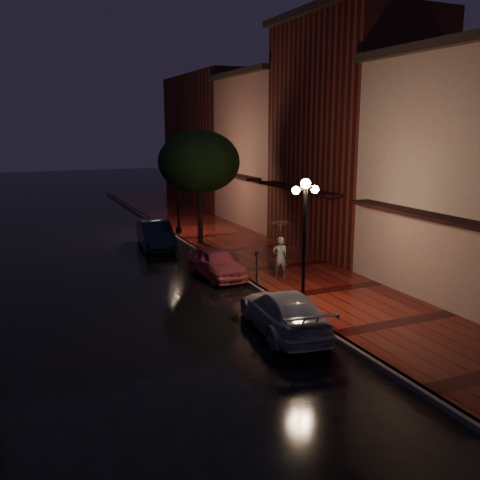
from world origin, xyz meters
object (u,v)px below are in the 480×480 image
silver_car (284,312)px  woman_with_umbrella (280,240)px  street_tree (199,164)px  navy_car (156,234)px  streetlamp_far (178,190)px  streetlamp_near (304,235)px  pink_car (217,263)px  parking_meter (257,263)px

silver_car → woman_with_umbrella: 5.46m
street_tree → navy_car: 4.24m
streetlamp_far → street_tree: size_ratio=0.74×
streetlamp_near → navy_car: 11.67m
street_tree → pink_car: size_ratio=1.60×
streetlamp_near → navy_car: size_ratio=1.00×
streetlamp_near → woman_with_umbrella: (0.93, 3.41, -0.89)m
pink_car → navy_car: size_ratio=0.85×
silver_car → parking_meter: (1.26, 4.58, 0.28)m
streetlamp_far → street_tree: (0.26, -3.01, 1.64)m
streetlamp_far → pink_car: size_ratio=1.19×
pink_car → navy_car: (-0.90, 6.30, 0.09)m
streetlamp_far → navy_car: 3.86m
streetlamp_near → parking_meter: bearing=93.6°
pink_car → silver_car: (-0.31, -6.42, 0.02)m
pink_car → streetlamp_far: bearing=79.8°
woman_with_umbrella → parking_meter: 1.40m
street_tree → parking_meter: 8.50m
pink_car → woman_with_umbrella: bearing=-40.8°
navy_car → parking_meter: bearing=-70.9°
navy_car → street_tree: bearing=-1.9°
navy_car → streetlamp_far: bearing=58.9°
street_tree → woman_with_umbrella: street_tree is taller
silver_car → streetlamp_far: bearing=-87.7°
street_tree → streetlamp_near: bearing=-91.3°
woman_with_umbrella → parking_meter: (-1.13, -0.22, -0.79)m
streetlamp_far → navy_car: bearing=-127.5°
streetlamp_near → street_tree: 11.12m
streetlamp_far → woman_with_umbrella: (0.93, -10.59, -0.89)m
streetlamp_far → silver_car: bearing=-95.4°
parking_meter → street_tree: bearing=66.7°
navy_car → woman_with_umbrella: bearing=-63.0°
streetlamp_near → streetlamp_far: (0.00, 14.00, 0.00)m
streetlamp_far → woman_with_umbrella: size_ratio=1.83×
street_tree → silver_car: (-1.72, -12.38, -3.61)m
street_tree → parking_meter: street_tree is taller
woman_with_umbrella → parking_meter: size_ratio=1.86×
street_tree → parking_meter: bearing=-93.4°
street_tree → woman_with_umbrella: bearing=-84.9°
streetlamp_far → navy_car: size_ratio=1.00×
silver_car → parking_meter: parking_meter is taller
street_tree → silver_car: 13.01m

